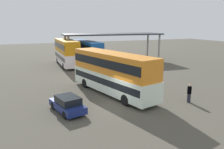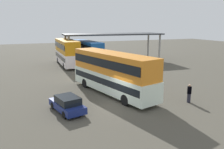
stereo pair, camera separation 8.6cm
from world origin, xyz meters
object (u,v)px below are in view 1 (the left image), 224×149
at_px(double_decker_mid_row, 87,51).
at_px(pedestrian_waiting, 189,93).
at_px(double_decker_near_canopy, 67,52).
at_px(double_decker_main, 112,71).
at_px(parked_hatchback, 67,104).

xyz_separation_m(double_decker_mid_row, pedestrian_waiting, (2.75, -23.95, -1.35)).
relative_size(double_decker_near_canopy, pedestrian_waiting, 6.12).
height_order(double_decker_main, pedestrian_waiting, double_decker_main).
bearing_deg(parked_hatchback, pedestrian_waiting, -113.21).
bearing_deg(pedestrian_waiting, parked_hatchback, -143.63).
bearing_deg(parked_hatchback, double_decker_near_canopy, -24.37).
bearing_deg(pedestrian_waiting, double_decker_main, -176.97).
bearing_deg(double_decker_mid_row, double_decker_near_canopy, 98.19).
xyz_separation_m(double_decker_main, double_decker_near_canopy, (-1.06, 17.90, 0.08)).
bearing_deg(pedestrian_waiting, double_decker_mid_row, 142.97).
height_order(double_decker_main, double_decker_near_canopy, double_decker_near_canopy).
bearing_deg(parked_hatchback, double_decker_mid_row, -33.08).
relative_size(double_decker_near_canopy, double_decker_mid_row, 0.99).
height_order(double_decker_near_canopy, double_decker_mid_row, double_decker_near_canopy).
relative_size(double_decker_main, parked_hatchback, 2.84).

